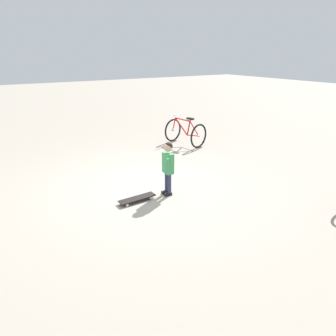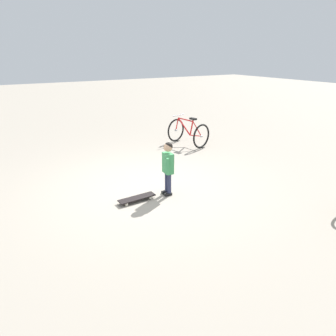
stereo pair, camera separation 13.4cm
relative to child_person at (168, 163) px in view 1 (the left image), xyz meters
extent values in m
plane|color=#9E9384|center=(0.19, -0.54, -0.66)|extent=(50.00, 50.00, 0.00)
cylinder|color=#2D3351|center=(0.00, 0.05, -0.42)|extent=(0.08, 0.08, 0.42)
cube|color=black|center=(0.03, 0.05, -0.63)|extent=(0.15, 0.09, 0.05)
cylinder|color=#2D3351|center=(0.00, -0.05, -0.42)|extent=(0.08, 0.08, 0.42)
cube|color=black|center=(0.03, -0.06, -0.63)|extent=(0.15, 0.09, 0.05)
cube|color=#3F9959|center=(0.00, 0.00, -0.01)|extent=(0.15, 0.25, 0.40)
cylinder|color=#3F9959|center=(0.11, 0.15, -0.01)|extent=(0.06, 0.06, 0.32)
cylinder|color=#3F9959|center=(-0.07, -0.15, -0.01)|extent=(0.06, 0.06, 0.32)
sphere|color=tan|center=(0.00, 0.00, 0.31)|extent=(0.17, 0.17, 0.17)
sphere|color=black|center=(-0.01, 0.00, 0.32)|extent=(0.16, 0.16, 0.16)
cube|color=black|center=(0.66, -0.04, -0.59)|extent=(0.73, 0.22, 0.02)
cube|color=#B7B7BC|center=(0.91, -0.03, -0.61)|extent=(0.03, 0.11, 0.02)
cube|color=#B7B7BC|center=(0.40, -0.05, -0.61)|extent=(0.03, 0.11, 0.02)
cylinder|color=beige|center=(0.91, 0.05, -0.63)|extent=(0.06, 0.03, 0.06)
cylinder|color=beige|center=(0.91, -0.10, -0.63)|extent=(0.06, 0.03, 0.06)
cylinder|color=beige|center=(0.40, 0.03, -0.63)|extent=(0.06, 0.03, 0.06)
cylinder|color=beige|center=(0.41, -0.12, -0.63)|extent=(0.06, 0.03, 0.06)
torus|color=black|center=(-2.17, -3.17, -0.30)|extent=(0.70, 0.22, 0.71)
torus|color=black|center=(-2.41, -2.18, -0.30)|extent=(0.70, 0.22, 0.71)
cylinder|color=#B7B7BC|center=(-2.17, -3.17, -0.30)|extent=(0.07, 0.07, 0.06)
cylinder|color=#B7B7BC|center=(-2.41, -2.18, -0.30)|extent=(0.07, 0.07, 0.06)
cylinder|color=red|center=(-2.25, -2.84, -0.13)|extent=(0.16, 0.51, 0.48)
cylinder|color=red|center=(-2.26, -2.79, 0.09)|extent=(0.18, 0.58, 0.06)
cylinder|color=red|center=(-2.32, -2.55, -0.12)|extent=(0.07, 0.14, 0.48)
cylinder|color=red|center=(-2.36, -2.39, -0.33)|extent=(0.13, 0.43, 0.08)
cylinder|color=red|center=(-2.37, -2.34, -0.11)|extent=(0.11, 0.35, 0.40)
cylinder|color=red|center=(-2.18, -3.12, -0.10)|extent=(0.06, 0.13, 0.41)
cube|color=black|center=(-2.33, -2.50, 0.16)|extent=(0.15, 0.24, 0.05)
cylinder|color=#B7B7BC|center=(-2.19, -3.08, 0.18)|extent=(0.45, 0.13, 0.02)
camera|label=1|loc=(2.92, 4.66, 1.98)|focal=32.80mm
camera|label=2|loc=(2.80, 4.73, 1.98)|focal=32.80mm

